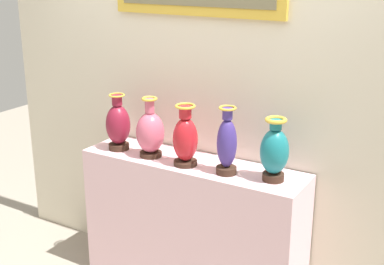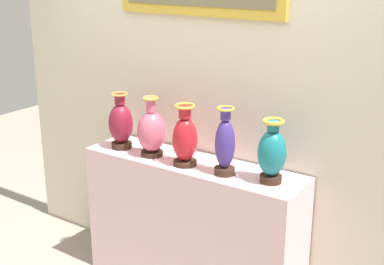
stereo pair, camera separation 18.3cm
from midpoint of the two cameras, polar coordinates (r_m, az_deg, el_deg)
name	(u,v)px [view 2 (the right image)]	position (r m, az deg, el deg)	size (l,w,h in m)	color
display_shelf	(192,227)	(3.59, 1.49, -10.01)	(1.50, 0.39, 0.92)	beige
back_wall	(214,52)	(3.43, 3.92, 8.54)	(3.36, 0.14, 3.14)	beige
vase_burgundy	(121,124)	(3.62, -6.16, 0.90)	(0.16, 0.16, 0.38)	#382319
vase_rose	(151,132)	(3.46, -2.83, 0.08)	(0.18, 0.18, 0.39)	#382319
vase_crimson	(185,139)	(3.29, 0.83, -0.67)	(0.16, 0.16, 0.39)	#382319
vase_indigo	(225,145)	(3.15, 5.20, -1.33)	(0.12, 0.12, 0.41)	#382319
vase_teal	(272,153)	(3.08, 10.21, -2.19)	(0.17, 0.17, 0.38)	#382319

